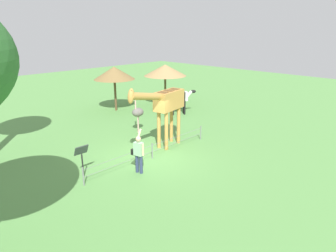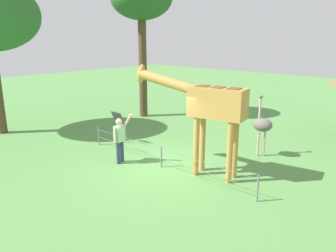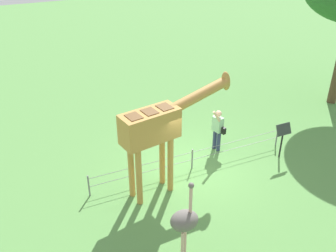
% 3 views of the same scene
% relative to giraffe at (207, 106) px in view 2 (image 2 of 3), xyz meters
% --- Properties ---
extents(ground_plane, '(60.00, 60.00, 0.00)m').
position_rel_giraffe_xyz_m(ground_plane, '(1.40, 0.47, -2.22)').
color(ground_plane, '#568E47').
extents(giraffe, '(3.85, 1.17, 3.38)m').
position_rel_giraffe_xyz_m(giraffe, '(0.00, 0.00, 0.00)').
color(giraffe, '#BC8942').
rests_on(giraffe, ground_plane).
extents(visitor, '(0.58, 0.57, 1.76)m').
position_rel_giraffe_xyz_m(visitor, '(2.73, 1.21, -1.32)').
color(visitor, navy).
rests_on(visitor, ground_plane).
extents(ostrich, '(0.70, 0.56, 2.25)m').
position_rel_giraffe_xyz_m(ostrich, '(-0.52, -2.69, -1.05)').
color(ostrich, '#CC9E93').
rests_on(ostrich, ground_plane).
extents(tree_east, '(3.16, 3.16, 7.25)m').
position_rel_giraffe_xyz_m(tree_east, '(7.22, -4.13, 3.78)').
color(tree_east, brown).
rests_on(tree_east, ground_plane).
extents(info_sign, '(0.56, 0.21, 1.32)m').
position_rel_giraffe_xyz_m(info_sign, '(4.51, -0.13, -1.27)').
color(info_sign, black).
rests_on(info_sign, ground_plane).
extents(wire_fence, '(7.05, 0.05, 0.75)m').
position_rel_giraffe_xyz_m(wire_fence, '(1.40, 0.56, -1.82)').
color(wire_fence, slate).
rests_on(wire_fence, ground_plane).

